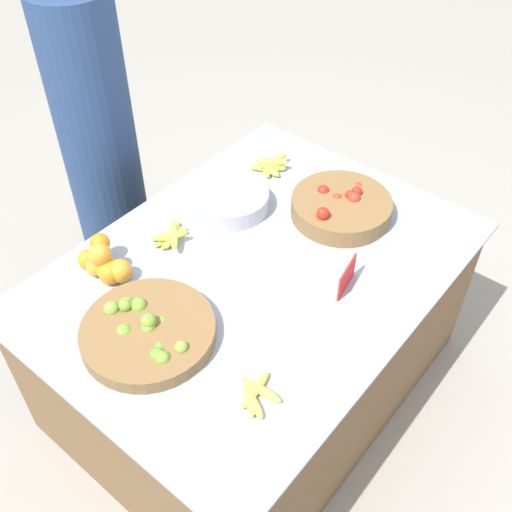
% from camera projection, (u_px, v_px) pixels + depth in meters
% --- Properties ---
extents(ground_plane, '(12.00, 12.00, 0.00)m').
position_uv_depth(ground_plane, '(256.00, 379.00, 2.60)').
color(ground_plane, '#A39E93').
extents(market_table, '(1.55, 1.15, 0.69)m').
position_uv_depth(market_table, '(256.00, 328.00, 2.36)').
color(market_table, brown).
rests_on(market_table, ground_plane).
extents(lime_bowl, '(0.43, 0.43, 0.09)m').
position_uv_depth(lime_bowl, '(148.00, 332.00, 1.87)').
color(lime_bowl, olive).
rests_on(lime_bowl, market_table).
extents(tomato_basket, '(0.39, 0.39, 0.12)m').
position_uv_depth(tomato_basket, '(340.00, 207.00, 2.31)').
color(tomato_basket, olive).
rests_on(tomato_basket, market_table).
extents(orange_pile, '(0.13, 0.21, 0.14)m').
position_uv_depth(orange_pile, '(106.00, 264.00, 2.06)').
color(orange_pile, orange).
rests_on(orange_pile, market_table).
extents(metal_bowl, '(0.29, 0.29, 0.07)m').
position_uv_depth(metal_bowl, '(231.00, 200.00, 2.34)').
color(metal_bowl, '#B7B7BF').
rests_on(metal_bowl, market_table).
extents(price_sign, '(0.14, 0.03, 0.10)m').
position_uv_depth(price_sign, '(347.00, 277.00, 2.01)').
color(price_sign, red).
rests_on(price_sign, market_table).
extents(banana_bunch_middle_right, '(0.16, 0.14, 0.03)m').
position_uv_depth(banana_bunch_middle_right, '(255.00, 394.00, 1.72)').
color(banana_bunch_middle_right, '#EFDB4C').
rests_on(banana_bunch_middle_right, market_table).
extents(banana_bunch_front_left, '(0.17, 0.16, 0.06)m').
position_uv_depth(banana_bunch_front_left, '(269.00, 166.00, 2.53)').
color(banana_bunch_front_left, '#EFDB4C').
rests_on(banana_bunch_front_left, market_table).
extents(banana_bunch_front_right, '(0.17, 0.15, 0.06)m').
position_uv_depth(banana_bunch_front_right, '(171.00, 236.00, 2.21)').
color(banana_bunch_front_right, '#EFDB4C').
rests_on(banana_bunch_front_right, market_table).
extents(vendor_person, '(0.32, 0.32, 1.59)m').
position_uv_depth(vendor_person, '(101.00, 151.00, 2.58)').
color(vendor_person, navy).
rests_on(vendor_person, ground_plane).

